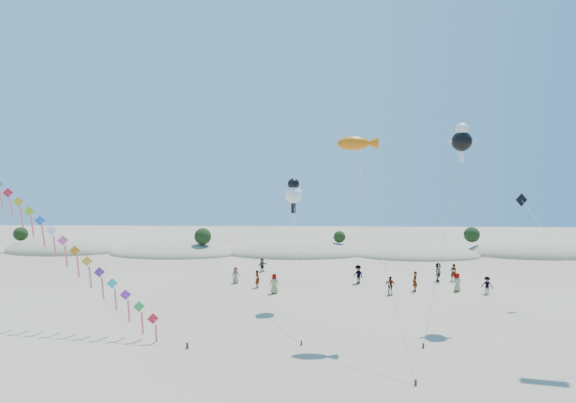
{
  "coord_description": "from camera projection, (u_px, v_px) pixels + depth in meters",
  "views": [
    {
      "loc": [
        1.21,
        -18.76,
        10.41
      ],
      "look_at": [
        0.14,
        14.0,
        8.65
      ],
      "focal_mm": 30.0,
      "sensor_mm": 36.0,
      "label": 1
    }
  ],
  "objects": [
    {
      "name": "dune_ridge",
      "position": [
        302.0,
        253.0,
        64.33
      ],
      "size": [
        145.3,
        11.49,
        5.57
      ],
      "color": "tan",
      "rests_on": "ground"
    },
    {
      "name": "kite_train",
      "position": [
        4.0,
        190.0,
        35.28
      ],
      "size": [
        28.59,
        12.04,
        18.56
      ],
      "color": "#3F2D1E",
      "rests_on": "ground"
    },
    {
      "name": "fish_kite",
      "position": [
        358.0,
        144.0,
        31.49
      ],
      "size": [
        3.43,
        8.78,
        13.01
      ],
      "color": "#3F2D1E",
      "rests_on": "ground"
    },
    {
      "name": "cartoon_kite_low",
      "position": [
        293.0,
        192.0,
        38.48
      ],
      "size": [
        1.45,
        10.2,
        10.23
      ],
      "color": "#3F2D1E",
      "rests_on": "ground"
    },
    {
      "name": "cartoon_kite_high",
      "position": [
        462.0,
        139.0,
        34.77
      ],
      "size": [
        5.25,
        7.36,
        14.24
      ],
      "color": "#3F2D1E",
      "rests_on": "ground"
    },
    {
      "name": "dark_kite",
      "position": [
        544.0,
        229.0,
        36.34
      ],
      "size": [
        2.29,
        11.85,
        9.01
      ],
      "color": "#3F2D1E",
      "rests_on": "ground"
    },
    {
      "name": "beachgoers",
      "position": [
        372.0,
        276.0,
        45.65
      ],
      "size": [
        23.78,
        10.61,
        1.83
      ],
      "color": "slate",
      "rests_on": "ground"
    }
  ]
}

